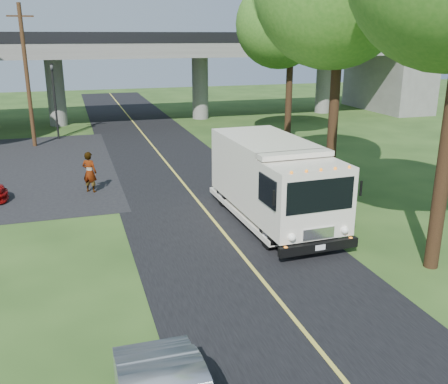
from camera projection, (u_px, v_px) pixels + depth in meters
name	position (u px, v px, depth m)	size (l,w,h in m)	color
ground	(285.00, 309.00, 13.48)	(120.00, 120.00, 0.00)	#254217
road	(195.00, 198.00, 22.59)	(7.00, 90.00, 0.02)	black
lane_line	(195.00, 198.00, 22.59)	(0.12, 90.00, 0.01)	gold
overpass	(130.00, 67.00, 41.27)	(54.00, 10.00, 7.30)	slate
traffic_signal	(54.00, 94.00, 34.52)	(0.18, 0.22, 5.20)	black
utility_pole	(27.00, 76.00, 31.85)	(1.60, 0.26, 9.00)	#472D19
tree_right_far	(296.00, 15.00, 31.66)	(5.77, 5.67, 10.99)	#382314
step_van	(273.00, 179.00, 19.30)	(3.05, 7.72, 3.20)	silver
pedestrian	(90.00, 172.00, 23.23)	(0.71, 0.47, 1.94)	gray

